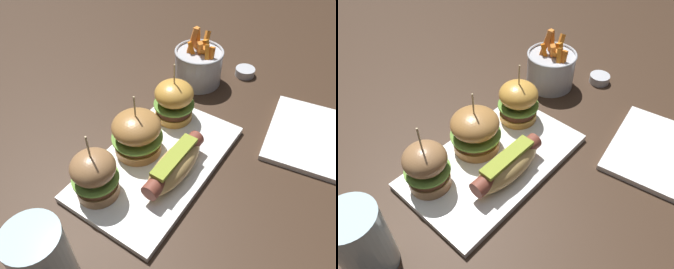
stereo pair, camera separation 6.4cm
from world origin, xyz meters
TOP-DOWN VIEW (x-y plane):
  - ground_plane at (0.00, 0.00)m, footprint 3.00×3.00m
  - platter_main at (0.00, 0.00)m, footprint 0.35×0.20m
  - hot_dog at (-0.01, -0.05)m, footprint 0.16×0.06m
  - slider_left at (-0.12, 0.04)m, footprint 0.08×0.08m
  - slider_center at (-0.00, 0.05)m, footprint 0.10×0.10m
  - slider_right at (0.12, 0.04)m, footprint 0.09×0.09m
  - fries_bucket at (0.29, 0.08)m, footprint 0.12×0.12m
  - sauce_ramekin at (0.39, -0.01)m, footprint 0.05×0.05m
  - side_plate at (0.24, -0.25)m, footprint 0.25×0.25m
  - water_glass at (-0.27, 0.00)m, footprint 0.08×0.08m

SIDE VIEW (x-z plane):
  - ground_plane at x=0.00m, z-range 0.00..0.00m
  - side_plate at x=0.24m, z-range 0.00..0.01m
  - platter_main at x=0.00m, z-range 0.00..0.01m
  - sauce_ramekin at x=0.39m, z-range 0.00..0.02m
  - hot_dog at x=-0.01m, z-range 0.01..0.07m
  - fries_bucket at x=0.29m, z-range -0.02..0.12m
  - slider_center at x=0.00m, z-range -0.01..0.13m
  - slider_right at x=0.12m, z-range -0.01..0.13m
  - slider_left at x=-0.12m, z-range -0.01..0.13m
  - water_glass at x=-0.27m, z-range 0.00..0.13m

